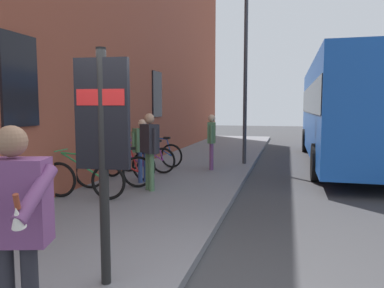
% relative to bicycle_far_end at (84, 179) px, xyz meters
% --- Properties ---
extents(ground, '(60.00, 60.00, 0.00)m').
position_rel_bicycle_far_end_xyz_m(ground, '(3.03, -3.87, -0.51)').
color(ground, '#38383A').
extents(sidewalk_pavement, '(24.00, 3.50, 0.12)m').
position_rel_bicycle_far_end_xyz_m(sidewalk_pavement, '(5.03, -1.12, -0.45)').
color(sidewalk_pavement, slate).
rests_on(sidewalk_pavement, ground).
extents(station_facade, '(22.00, 0.65, 9.46)m').
position_rel_bicycle_far_end_xyz_m(station_facade, '(6.02, 0.93, 4.21)').
color(station_facade, brown).
rests_on(station_facade, ground).
extents(bicycle_far_end, '(0.48, 1.77, 0.97)m').
position_rel_bicycle_far_end_xyz_m(bicycle_far_end, '(0.00, 0.00, 0.00)').
color(bicycle_far_end, black).
rests_on(bicycle_far_end, sidewalk_pavement).
extents(bicycle_nearest_sign, '(0.71, 1.69, 0.97)m').
position_rel_bicycle_far_end_xyz_m(bicycle_nearest_sign, '(1.05, -0.16, -0.00)').
color(bicycle_nearest_sign, black).
rests_on(bicycle_nearest_sign, sidewalk_pavement).
extents(bicycle_mid_rack, '(0.62, 1.72, 0.97)m').
position_rel_bicycle_far_end_xyz_m(bicycle_mid_rack, '(2.13, 0.03, -0.00)').
color(bicycle_mid_rack, black).
rests_on(bicycle_mid_rack, sidewalk_pavement).
extents(bicycle_leaning_wall, '(0.48, 1.77, 0.97)m').
position_rel_bicycle_far_end_xyz_m(bicycle_leaning_wall, '(3.09, -0.09, -0.00)').
color(bicycle_leaning_wall, black).
rests_on(bicycle_leaning_wall, sidewalk_pavement).
extents(bicycle_end_of_row, '(0.48, 1.76, 0.97)m').
position_rel_bicycle_far_end_xyz_m(bicycle_end_of_row, '(4.14, -0.02, -0.00)').
color(bicycle_end_of_row, black).
rests_on(bicycle_end_of_row, sidewalk_pavement).
extents(transit_info_sign, '(0.13, 0.55, 2.40)m').
position_rel_bicycle_far_end_xyz_m(transit_info_sign, '(-3.17, -2.12, 1.21)').
color(transit_info_sign, black).
rests_on(transit_info_sign, sidewalk_pavement).
extents(city_bus, '(10.51, 2.67, 3.35)m').
position_rel_bicycle_far_end_xyz_m(city_bus, '(6.99, -5.87, 1.41)').
color(city_bus, '#1951B2').
rests_on(city_bus, ground).
extents(pedestrian_near_bus, '(0.61, 0.31, 1.61)m').
position_rel_bicycle_far_end_xyz_m(pedestrian_near_bus, '(4.05, -1.77, 0.59)').
color(pedestrian_near_bus, '#723F72').
rests_on(pedestrian_near_bus, sidewalk_pavement).
extents(pedestrian_by_facade, '(0.51, 0.52, 1.69)m').
position_rel_bicycle_far_end_xyz_m(pedestrian_by_facade, '(1.02, -1.01, 0.64)').
color(pedestrian_by_facade, '#4C724C').
rests_on(pedestrian_by_facade, sidewalk_pavement).
extents(pedestrian_crossing_street, '(0.48, 0.44, 1.53)m').
position_rel_bicycle_far_end_xyz_m(pedestrian_crossing_street, '(1.82, -0.52, 0.55)').
color(pedestrian_crossing_street, '#334C8C').
rests_on(pedestrian_crossing_street, sidewalk_pavement).
extents(tourist_with_hotdogs, '(0.67, 0.67, 1.69)m').
position_rel_bicycle_far_end_xyz_m(tourist_with_hotdogs, '(-4.34, -2.03, 0.66)').
color(tourist_with_hotdogs, '#26262D').
rests_on(tourist_with_hotdogs, sidewalk_pavement).
extents(street_lamp, '(0.28, 0.28, 5.64)m').
position_rel_bicycle_far_end_xyz_m(street_lamp, '(5.47, -2.57, 2.92)').
color(street_lamp, '#333338').
rests_on(street_lamp, sidewalk_pavement).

